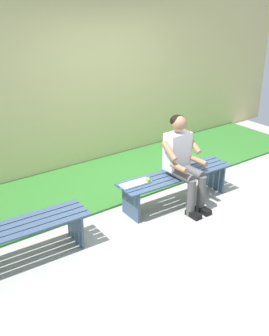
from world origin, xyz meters
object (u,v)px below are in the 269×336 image
(apple, at_px, (148,180))
(book_open, at_px, (136,184))
(person_seated, at_px, (183,159))
(bench_near, at_px, (176,180))
(bench_far, at_px, (10,237))

(apple, height_order, book_open, apple)
(person_seated, height_order, book_open, person_seated)
(bench_near, distance_m, apple, 0.50)
(bench_far, xyz_separation_m, apple, (-1.83, -0.01, 0.14))
(bench_near, bearing_deg, bench_far, 0.00)
(apple, bearing_deg, person_seated, 167.33)
(bench_far, relative_size, apple, 23.59)
(bench_far, height_order, apple, apple)
(book_open, bearing_deg, person_seated, 168.41)
(bench_far, bearing_deg, bench_near, 180.00)
(bench_far, distance_m, apple, 1.84)
(person_seated, height_order, apple, person_seated)
(bench_near, height_order, apple, apple)
(person_seated, xyz_separation_m, book_open, (0.65, -0.16, -0.23))
(book_open, bearing_deg, bench_near, 176.77)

